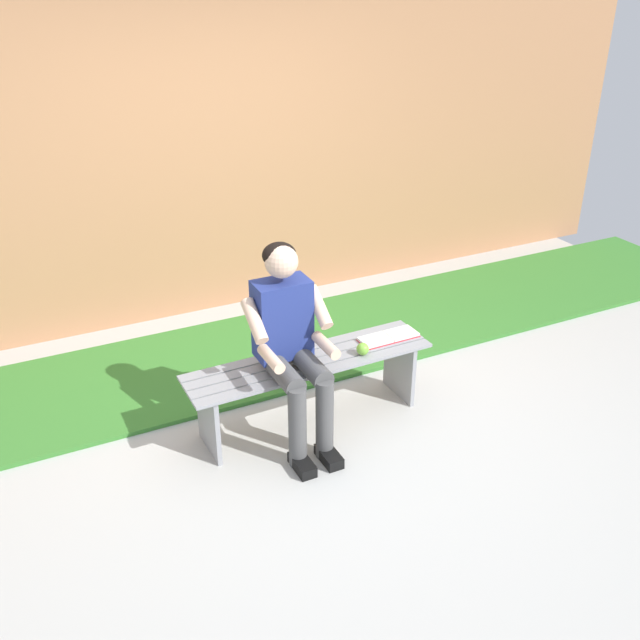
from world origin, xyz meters
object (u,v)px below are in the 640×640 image
person_seated (291,340)px  apple (363,349)px  bench_near (310,375)px  book_open (388,337)px

person_seated → apple: person_seated is taller
bench_near → apple: size_ratio=19.95×
bench_near → book_open: book_open is taller
bench_near → apple: 0.38m
bench_near → person_seated: person_seated is taller
apple → book_open: 0.29m
apple → person_seated: bearing=0.7°
apple → book_open: bearing=-156.9°
bench_near → book_open: (-0.60, -0.02, 0.13)m
person_seated → book_open: (-0.77, -0.12, -0.23)m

